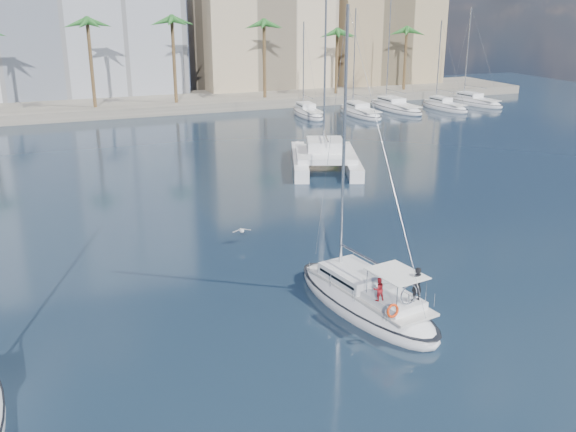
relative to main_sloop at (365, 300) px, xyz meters
name	(u,v)px	position (x,y,z in m)	size (l,w,h in m)	color
ground	(316,280)	(-0.79, 3.93, -0.48)	(160.00, 160.00, 0.00)	black
quay	(133,105)	(-0.79, 64.93, 0.12)	(120.00, 14.00, 1.20)	gray
building_modern	(25,2)	(-12.79, 76.93, 13.52)	(42.00, 16.00, 28.00)	silver
building_beige	(261,28)	(21.21, 73.93, 9.52)	(20.00, 14.00, 20.00)	#C8B290
building_tan_right	(379,33)	(41.21, 71.93, 8.52)	(18.00, 12.00, 18.00)	tan
palm_centre	(132,33)	(-0.79, 60.93, 9.80)	(3.60, 3.60, 12.30)	brown
palm_right	(369,29)	(33.21, 60.93, 9.80)	(3.60, 3.60, 12.30)	brown
main_sloop	(365,300)	(0.00, 0.00, 0.00)	(4.70, 10.29, 14.73)	white
catamaran	(325,155)	(9.92, 25.89, 0.65)	(9.36, 12.64, 16.65)	white
seagull	(242,231)	(-2.78, 10.66, 0.34)	(1.19, 0.51, 0.22)	silver
moored_yacht_a	(308,116)	(19.21, 50.93, -0.48)	(2.72, 9.35, 11.90)	white
moored_yacht_b	(360,115)	(25.71, 48.93, -0.48)	(3.14, 10.78, 13.72)	white
moored_yacht_c	(395,110)	(32.21, 50.93, -0.48)	(3.55, 12.21, 15.54)	white
moored_yacht_d	(444,109)	(38.71, 48.93, -0.48)	(2.72, 9.35, 11.90)	white
moored_yacht_e	(474,105)	(45.21, 50.93, -0.48)	(3.14, 10.78, 13.72)	white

